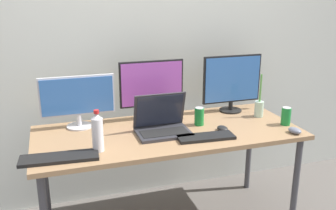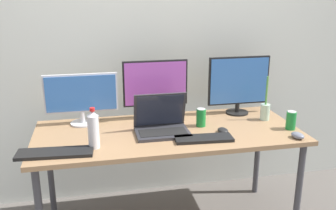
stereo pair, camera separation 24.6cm
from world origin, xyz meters
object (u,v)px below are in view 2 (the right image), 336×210
at_px(mouse_by_laptop, 298,135).
at_px(soda_can_near_keyboard, 201,117).
at_px(work_desk, 168,139).
at_px(soda_can_by_laptop, 291,120).
at_px(bamboo_vase, 265,111).
at_px(monitor_left, 81,97).
at_px(monitor_right, 239,83).
at_px(mouse_by_keyboard, 223,130).
at_px(keyboard_aux, 204,139).
at_px(keyboard_main, 55,153).
at_px(laptop_silver, 161,124).
at_px(water_bottle, 93,130).
at_px(monitor_center, 155,88).

xyz_separation_m(mouse_by_laptop, soda_can_near_keyboard, (-0.54, 0.34, 0.04)).
xyz_separation_m(work_desk, soda_can_by_laptop, (0.82, -0.14, 0.12)).
xyz_separation_m(work_desk, bamboo_vase, (0.73, 0.07, 0.13)).
bearing_deg(mouse_by_laptop, work_desk, 144.69).
bearing_deg(monitor_left, monitor_right, 0.12).
bearing_deg(mouse_by_keyboard, monitor_left, 155.14).
bearing_deg(soda_can_by_laptop, keyboard_aux, -173.98).
bearing_deg(monitor_right, keyboard_main, -159.29).
bearing_deg(mouse_by_laptop, laptop_silver, 147.13).
bearing_deg(mouse_by_keyboard, keyboard_main, -176.05).
relative_size(monitor_right, laptop_silver, 1.35).
height_order(mouse_by_laptop, bamboo_vase, bamboo_vase).
bearing_deg(soda_can_near_keyboard, bamboo_vase, 3.70).
distance_m(work_desk, keyboard_aux, 0.29).
bearing_deg(work_desk, bamboo_vase, 5.60).
xyz_separation_m(keyboard_aux, bamboo_vase, (0.55, 0.28, 0.06)).
height_order(work_desk, monitor_right, monitor_right).
bearing_deg(keyboard_aux, soda_can_near_keyboard, 81.50).
bearing_deg(soda_can_by_laptop, work_desk, 170.19).
bearing_deg(soda_can_by_laptop, keyboard_main, -176.31).
bearing_deg(water_bottle, soda_can_by_laptop, 2.06).
relative_size(mouse_by_keyboard, water_bottle, 0.37).
height_order(laptop_silver, soda_can_near_keyboard, laptop_silver).
bearing_deg(monitor_center, laptop_silver, -92.55).
bearing_deg(laptop_silver, keyboard_main, -161.76).
relative_size(keyboard_aux, mouse_by_keyboard, 3.94).
bearing_deg(soda_can_near_keyboard, soda_can_by_laptop, -17.45).
distance_m(laptop_silver, keyboard_aux, 0.30).
bearing_deg(work_desk, keyboard_aux, -48.18).
height_order(keyboard_main, soda_can_near_keyboard, soda_can_near_keyboard).
bearing_deg(bamboo_vase, soda_can_near_keyboard, -176.30).
xyz_separation_m(work_desk, laptop_silver, (-0.05, -0.02, 0.12)).
bearing_deg(monitor_center, mouse_by_keyboard, -45.02).
bearing_deg(water_bottle, bamboo_vase, 12.01).
relative_size(keyboard_main, keyboard_aux, 1.18).
distance_m(water_bottle, bamboo_vase, 1.25).
xyz_separation_m(monitor_right, bamboo_vase, (0.14, -0.18, -0.16)).
height_order(keyboard_aux, mouse_by_keyboard, mouse_by_keyboard).
height_order(mouse_by_keyboard, soda_can_near_keyboard, soda_can_near_keyboard).
relative_size(monitor_right, mouse_by_keyboard, 5.09).
bearing_deg(work_desk, monitor_right, 23.15).
bearing_deg(keyboard_aux, monitor_right, 52.53).
relative_size(monitor_left, keyboard_main, 1.16).
bearing_deg(bamboo_vase, work_desk, -174.40).
bearing_deg(work_desk, laptop_silver, -156.53).
bearing_deg(bamboo_vase, keyboard_aux, -152.91).
bearing_deg(laptop_silver, mouse_by_laptop, -18.83).
bearing_deg(laptop_silver, bamboo_vase, 6.78).
xyz_separation_m(work_desk, monitor_left, (-0.56, 0.25, 0.26)).
bearing_deg(bamboo_vase, mouse_by_laptop, -83.12).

